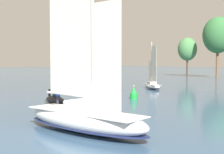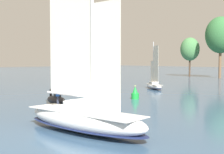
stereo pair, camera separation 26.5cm
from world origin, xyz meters
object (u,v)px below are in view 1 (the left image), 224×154
object	(u,v)px
sailboat_main	(84,116)
sailboat_moored_far_slip	(152,85)
channel_buoy	(134,94)
motor_tender	(55,100)
tree_shore_right	(218,35)
tree_shore_center	(187,49)

from	to	relation	value
sailboat_main	sailboat_moored_far_slip	distance (m)	36.52
channel_buoy	motor_tender	bearing A→B (deg)	-106.56
sailboat_main	sailboat_moored_far_slip	bearing A→B (deg)	120.46
motor_tender	channel_buoy	size ratio (longest dim) A/B	2.42
tree_shore_right	motor_tender	world-z (taller)	tree_shore_right
sailboat_moored_far_slip	motor_tender	world-z (taller)	sailboat_moored_far_slip
tree_shore_right	sailboat_moored_far_slip	xyz separation A→B (m)	(8.42, -41.57, -12.11)
tree_shore_center	channel_buoy	distance (m)	63.30
motor_tender	channel_buoy	bearing A→B (deg)	73.44
sailboat_main	channel_buoy	world-z (taller)	sailboat_main
tree_shore_center	sailboat_main	bearing A→B (deg)	-62.80
channel_buoy	sailboat_moored_far_slip	bearing A→B (deg)	119.13
tree_shore_right	channel_buoy	bearing A→B (deg)	-73.80
tree_shore_right	sailboat_moored_far_slip	distance (m)	44.11
tree_shore_right	channel_buoy	size ratio (longest dim) A/B	9.41
tree_shore_center	sailboat_moored_far_slip	distance (m)	47.80
tree_shore_center	channel_buoy	world-z (taller)	tree_shore_center
sailboat_main	motor_tender	distance (m)	15.68
tree_shore_center	sailboat_main	distance (m)	83.86
sailboat_moored_far_slip	sailboat_main	bearing A→B (deg)	-59.54
motor_tender	channel_buoy	distance (m)	11.49
tree_shore_right	sailboat_moored_far_slip	bearing A→B (deg)	-78.56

